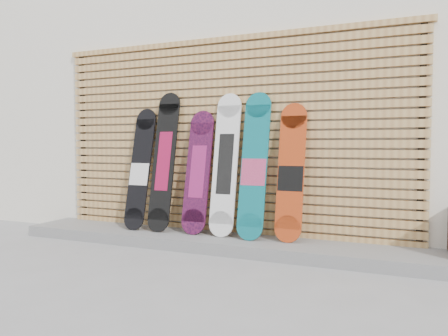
% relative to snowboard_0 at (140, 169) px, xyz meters
% --- Properties ---
extents(ground, '(80.00, 80.00, 0.00)m').
position_rel_snowboard_0_xyz_m(ground, '(1.14, -0.76, -0.81)').
color(ground, gray).
rests_on(ground, ground).
extents(building, '(12.00, 5.00, 3.60)m').
position_rel_snowboard_0_xyz_m(building, '(1.64, 2.74, 0.99)').
color(building, silver).
rests_on(building, ground).
extents(concrete_step, '(4.60, 0.70, 0.12)m').
position_rel_snowboard_0_xyz_m(concrete_step, '(0.99, -0.08, -0.75)').
color(concrete_step, slate).
rests_on(concrete_step, ground).
extents(slat_wall, '(4.26, 0.08, 2.29)m').
position_rel_snowboard_0_xyz_m(slat_wall, '(0.99, 0.21, 0.39)').
color(slat_wall, '#B7874C').
rests_on(slat_wall, ground).
extents(snowboard_0, '(0.26, 0.36, 1.41)m').
position_rel_snowboard_0_xyz_m(snowboard_0, '(0.00, 0.00, 0.00)').
color(snowboard_0, black).
rests_on(snowboard_0, concrete_step).
extents(snowboard_1, '(0.27, 0.35, 1.59)m').
position_rel_snowboard_0_xyz_m(snowboard_1, '(0.32, 0.01, 0.10)').
color(snowboard_1, black).
rests_on(snowboard_1, concrete_step).
extents(snowboard_2, '(0.28, 0.32, 1.37)m').
position_rel_snowboard_0_xyz_m(snowboard_2, '(0.75, 0.02, -0.01)').
color(snowboard_2, black).
rests_on(snowboard_2, concrete_step).
extents(snowboard_3, '(0.28, 0.31, 1.55)m').
position_rel_snowboard_0_xyz_m(snowboard_3, '(1.07, 0.03, 0.08)').
color(snowboard_3, white).
rests_on(snowboard_3, concrete_step).
extents(snowboard_4, '(0.28, 0.35, 1.54)m').
position_rel_snowboard_0_xyz_m(snowboard_4, '(1.41, 0.00, 0.06)').
color(snowboard_4, '#0B646D').
rests_on(snowboard_4, concrete_step).
extents(snowboard_5, '(0.27, 0.29, 1.41)m').
position_rel_snowboard_0_xyz_m(snowboard_5, '(1.80, 0.04, 0.00)').
color(snowboard_5, '#AC3712').
rests_on(snowboard_5, concrete_step).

